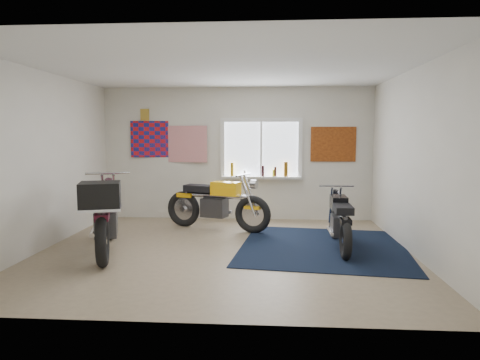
# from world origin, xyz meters

# --- Properties ---
(ground) EXTENTS (5.50, 5.50, 0.00)m
(ground) POSITION_xyz_m (0.00, 0.00, 0.00)
(ground) COLOR #9E896B
(ground) RESTS_ON ground
(room_shell) EXTENTS (5.50, 5.50, 5.50)m
(room_shell) POSITION_xyz_m (0.00, 0.00, 1.64)
(room_shell) COLOR white
(room_shell) RESTS_ON ground
(navy_rug) EXTENTS (2.78, 2.87, 0.01)m
(navy_rug) POSITION_xyz_m (1.50, 0.30, 0.01)
(navy_rug) COLOR black
(navy_rug) RESTS_ON ground
(window_assembly) EXTENTS (1.66, 0.17, 1.26)m
(window_assembly) POSITION_xyz_m (0.50, 2.47, 1.37)
(window_assembly) COLOR white
(window_assembly) RESTS_ON room_shell
(oil_bottles) EXTENTS (1.17, 0.09, 0.30)m
(oil_bottles) POSITION_xyz_m (0.59, 2.40, 1.03)
(oil_bottles) COLOR #987316
(oil_bottles) RESTS_ON window_assembly
(flag_display) EXTENTS (1.60, 0.10, 1.17)m
(flag_display) POSITION_xyz_m (-1.90, 2.48, 2.15)
(flag_display) COLOR red
(flag_display) RESTS_ON room_shell
(triumph_poster) EXTENTS (0.90, 0.03, 0.70)m
(triumph_poster) POSITION_xyz_m (1.95, 2.48, 1.55)
(triumph_poster) COLOR #A54C14
(triumph_poster) RESTS_ON room_shell
(yellow_triumph) EXTENTS (2.02, 0.89, 1.06)m
(yellow_triumph) POSITION_xyz_m (-0.30, 1.45, 0.46)
(yellow_triumph) COLOR black
(yellow_triumph) RESTS_ON ground
(black_chrome_bike) EXTENTS (0.55, 1.82, 0.93)m
(black_chrome_bike) POSITION_xyz_m (1.75, 0.28, 0.41)
(black_chrome_bike) COLOR black
(black_chrome_bike) RESTS_ON navy_rug
(maroon_tourer) EXTENTS (1.07, 2.24, 1.15)m
(maroon_tourer) POSITION_xyz_m (-1.70, -0.32, 0.60)
(maroon_tourer) COLOR black
(maroon_tourer) RESTS_ON ground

